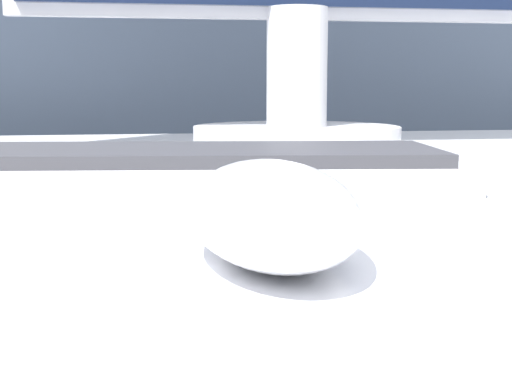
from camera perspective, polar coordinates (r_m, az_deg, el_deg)
partition_panel at (r=1.10m, az=-4.04°, el=-7.13°), size 5.00×0.03×1.08m
computer_mouse_near at (r=0.26m, az=1.25°, el=-1.55°), size 0.06×0.12×0.04m
keyboard at (r=0.46m, az=-13.02°, el=1.88°), size 0.47×0.17×0.02m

